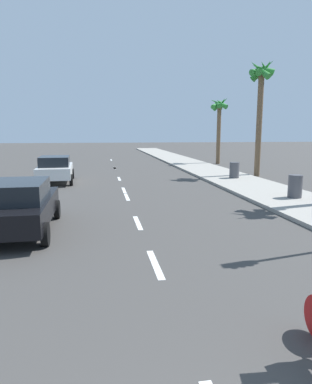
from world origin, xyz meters
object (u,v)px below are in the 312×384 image
Objects in this scene: parked_car_black at (18,205)px; palm_tree_distant at (219,113)px; parked_car_white at (55,168)px; palm_tree_far at (261,87)px; trash_bin_far at (234,170)px; trash_bin_near at (295,186)px.

palm_tree_distant is (13.46, 21.00, 3.92)m from parked_car_black.
parked_car_white is 0.59× the size of palm_tree_far.
palm_tree_distant is 6.43× the size of trash_bin_far.
trash_bin_near is 6.78m from trash_bin_far.
parked_car_white reaches higher than trash_bin_far.
palm_tree_far is 9.47m from palm_tree_distant.
parked_car_black is 4.55× the size of trash_bin_near.
palm_tree_distant is (0.46, 9.40, -1.10)m from palm_tree_far.
palm_tree_distant reaches higher than trash_bin_far.
parked_car_black is at bearing -91.60° from parked_car_white.
palm_tree_far is (13.00, 11.60, 5.02)m from parked_car_black.
trash_bin_far is (-2.25, -1.58, -5.24)m from palm_tree_far.
parked_car_black is at bearing -163.41° from trash_bin_near.
parked_car_black is 25.25m from palm_tree_distant.
palm_tree_distant is 6.28× the size of trash_bin_near.
palm_tree_distant reaches higher than trash_bin_near.
palm_tree_far reaches higher than trash_bin_far.
trash_bin_far is (-2.71, -10.98, -4.13)m from palm_tree_distant.
trash_bin_far is (-0.11, 6.78, -0.01)m from trash_bin_near.
trash_bin_near is (-2.60, -17.76, -4.12)m from palm_tree_distant.
palm_tree_far reaches higher than palm_tree_distant.
trash_bin_near reaches higher than trash_bin_far.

